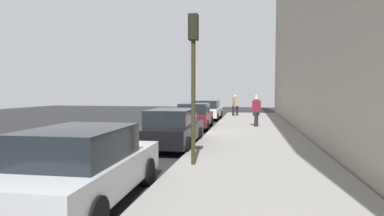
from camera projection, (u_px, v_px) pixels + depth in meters
The scene contains 12 objects.
ground_plane at pixel (192, 132), 16.78m from camera, with size 56.00×56.00×0.00m, color black.
sidewalk at pixel (253, 132), 16.17m from camera, with size 28.00×4.60×0.15m, color gray.
lane_stripe_centre at pixel (137, 130), 17.37m from camera, with size 28.00×0.14×0.01m, color gold.
parked_car_silver at pixel (83, 166), 5.91m from camera, with size 4.28×2.00×1.51m.
parked_car_black at pixel (173, 128), 12.12m from camera, with size 4.64×1.94×1.51m.
parked_car_maroon at pixel (195, 116), 18.19m from camera, with size 4.40×2.00×1.51m.
parked_car_white at pixel (208, 110), 24.19m from camera, with size 4.40×1.92×1.51m.
pedestrian_burgundy_coat at pixel (256, 110), 18.15m from camera, with size 0.58×0.51×1.77m.
pedestrian_tan_coat at pixel (235, 105), 26.30m from camera, with size 0.57×0.53×1.78m.
pedestrian_blue_coat at pixel (256, 104), 26.74m from camera, with size 0.52×0.59×1.79m.
traffic_light_pole at pixel (193, 63), 8.46m from camera, with size 0.35×0.26×4.16m.
rolling_suitcase at pixel (254, 113), 26.44m from camera, with size 0.34×0.22×0.86m.
Camera 1 is at (-16.41, -3.08, 2.19)m, focal length 28.64 mm.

